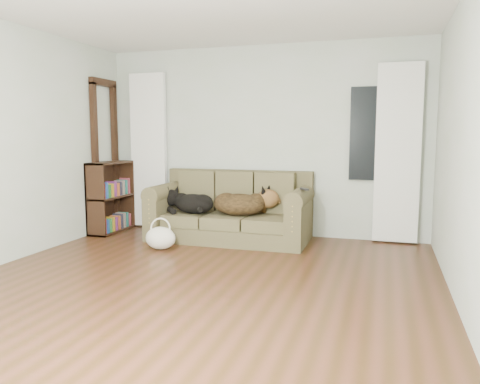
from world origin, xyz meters
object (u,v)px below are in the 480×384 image
(dog_shepherd, at_px, (243,204))
(bookshelf, at_px, (111,197))
(tote_bag, at_px, (161,236))
(dog_black_lab, at_px, (191,203))
(sofa, at_px, (229,206))

(dog_shepherd, bearing_deg, bookshelf, -2.71)
(tote_bag, bearing_deg, dog_shepherd, 40.79)
(dog_black_lab, xyz_separation_m, dog_shepherd, (0.71, 0.04, 0.01))
(dog_black_lab, distance_m, dog_shepherd, 0.71)
(sofa, height_order, bookshelf, bookshelf)
(dog_black_lab, xyz_separation_m, bookshelf, (-1.28, 0.09, 0.02))
(sofa, distance_m, dog_black_lab, 0.52)
(sofa, height_order, tote_bag, sofa)
(dog_shepherd, relative_size, bookshelf, 0.70)
(dog_shepherd, bearing_deg, sofa, -11.43)
(dog_shepherd, xyz_separation_m, tote_bag, (-0.83, -0.71, -0.33))
(dog_black_lab, relative_size, bookshelf, 0.62)
(sofa, bearing_deg, tote_bag, -130.31)
(sofa, xyz_separation_m, bookshelf, (-1.80, 0.01, 0.05))
(bookshelf, bearing_deg, dog_shepherd, 2.29)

